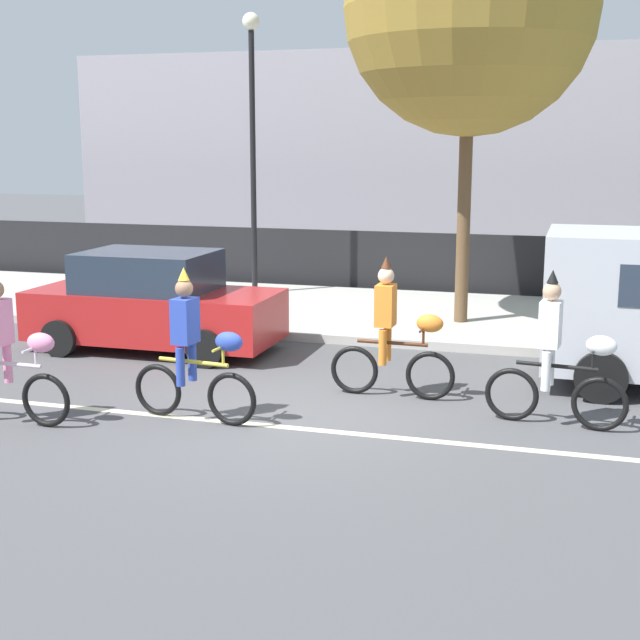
# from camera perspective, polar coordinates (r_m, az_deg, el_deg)

# --- Properties ---
(ground_plane) EXTENTS (80.00, 80.00, 0.00)m
(ground_plane) POSITION_cam_1_polar(r_m,az_deg,el_deg) (11.44, -2.64, -6.01)
(ground_plane) COLOR #4C4C4F
(road_centre_line) EXTENTS (36.00, 0.14, 0.01)m
(road_centre_line) POSITION_cam_1_polar(r_m,az_deg,el_deg) (10.99, -3.49, -6.74)
(road_centre_line) COLOR beige
(road_centre_line) RESTS_ON ground
(sidewalk_curb) EXTENTS (60.00, 5.00, 0.15)m
(sidewalk_curb) POSITION_cam_1_polar(r_m,az_deg,el_deg) (17.51, 4.32, 0.37)
(sidewalk_curb) COLOR #ADAAA3
(sidewalk_curb) RESTS_ON ground
(fence_line) EXTENTS (40.00, 0.08, 1.40)m
(fence_line) POSITION_cam_1_polar(r_m,az_deg,el_deg) (20.21, 6.10, 3.62)
(fence_line) COLOR black
(fence_line) RESTS_ON ground
(building_backdrop) EXTENTS (28.00, 8.00, 5.89)m
(building_backdrop) POSITION_cam_1_polar(r_m,az_deg,el_deg) (28.32, 15.22, 10.07)
(building_backdrop) COLOR #99939E
(building_backdrop) RESTS_ON ground
(parade_cyclist_pink) EXTENTS (1.72, 0.50, 1.92)m
(parade_cyclist_pink) POSITION_cam_1_polar(r_m,az_deg,el_deg) (11.50, -19.37, -2.22)
(parade_cyclist_pink) COLOR black
(parade_cyclist_pink) RESTS_ON ground
(parade_cyclist_cobalt) EXTENTS (1.72, 0.50, 1.92)m
(parade_cyclist_cobalt) POSITION_cam_1_polar(r_m,az_deg,el_deg) (11.04, -8.06, -2.22)
(parade_cyclist_cobalt) COLOR black
(parade_cyclist_cobalt) RESTS_ON ground
(parade_cyclist_orange) EXTENTS (1.72, 0.50, 1.92)m
(parade_cyclist_orange) POSITION_cam_1_polar(r_m,az_deg,el_deg) (11.99, 4.72, -1.05)
(parade_cyclist_orange) COLOR black
(parade_cyclist_orange) RESTS_ON ground
(parade_cyclist_zebra) EXTENTS (1.72, 0.51, 1.92)m
(parade_cyclist_zebra) POSITION_cam_1_polar(r_m,az_deg,el_deg) (11.11, 15.00, -2.42)
(parade_cyclist_zebra) COLOR black
(parade_cyclist_zebra) RESTS_ON ground
(parked_car_red) EXTENTS (4.10, 1.92, 1.64)m
(parked_car_red) POSITION_cam_1_polar(r_m,az_deg,el_deg) (14.96, -10.63, 1.04)
(parked_car_red) COLOR #AD1E1E
(parked_car_red) RESTS_ON ground
(street_lamp_post) EXTENTS (0.36, 0.36, 5.86)m
(street_lamp_post) POSITION_cam_1_polar(r_m,az_deg,el_deg) (19.24, -4.35, 13.07)
(street_lamp_post) COLOR black
(street_lamp_post) RESTS_ON sidewalk_curb
(street_tree_near_lamp) EXTENTS (4.38, 4.38, 7.70)m
(street_tree_near_lamp) POSITION_cam_1_polar(r_m,az_deg,el_deg) (16.43, 9.60, 19.07)
(street_tree_near_lamp) COLOR brown
(street_tree_near_lamp) RESTS_ON sidewalk_curb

